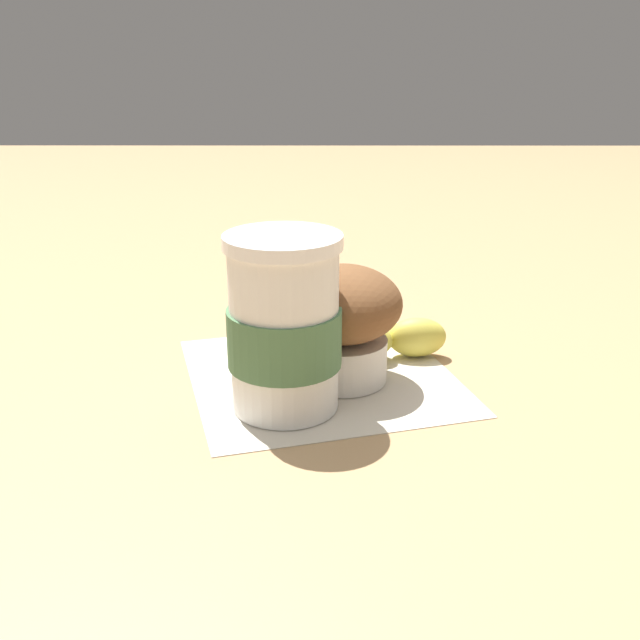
% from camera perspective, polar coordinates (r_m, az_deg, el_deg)
% --- Properties ---
extents(ground_plane, '(3.00, 3.00, 0.00)m').
position_cam_1_polar(ground_plane, '(0.65, 0.00, -4.30)').
color(ground_plane, tan).
extents(paper_napkin, '(0.27, 0.27, 0.00)m').
position_cam_1_polar(paper_napkin, '(0.65, 0.00, -4.24)').
color(paper_napkin, beige).
rests_on(paper_napkin, ground_plane).
extents(coffee_cup, '(0.09, 0.09, 0.14)m').
position_cam_1_polar(coffee_cup, '(0.57, -2.87, -0.50)').
color(coffee_cup, white).
rests_on(coffee_cup, paper_napkin).
extents(muffin, '(0.10, 0.10, 0.10)m').
position_cam_1_polar(muffin, '(0.62, 1.62, 0.15)').
color(muffin, white).
rests_on(muffin, paper_napkin).
extents(banana, '(0.07, 0.16, 0.04)m').
position_cam_1_polar(banana, '(0.68, 2.85, -1.24)').
color(banana, '#D6CC4C').
rests_on(banana, paper_napkin).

